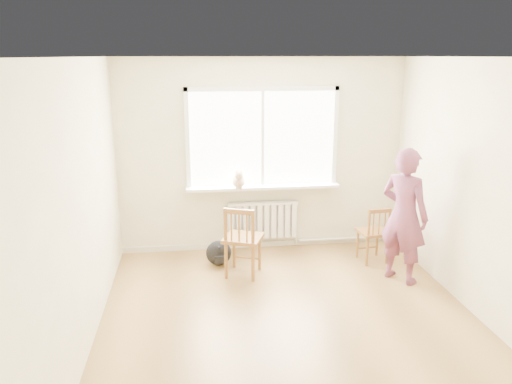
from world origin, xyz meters
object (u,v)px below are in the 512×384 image
object	(u,v)px
chair_right	(375,234)
cat	(238,180)
chair_left	(242,241)
person	(404,216)
backpack	(219,253)

from	to	relation	value
chair_right	cat	bearing A→B (deg)	-24.11
chair_left	person	world-z (taller)	person
person	cat	bearing A→B (deg)	22.29
chair_left	cat	size ratio (longest dim) A/B	2.19
chair_left	person	size ratio (longest dim) A/B	0.55
chair_left	chair_right	size ratio (longest dim) A/B	1.18
chair_left	chair_right	xyz separation A→B (m)	(1.81, 0.21, -0.07)
person	cat	distance (m)	2.23
cat	backpack	distance (m)	1.03
chair_right	person	world-z (taller)	person
chair_right	cat	world-z (taller)	cat
chair_left	person	xyz separation A→B (m)	(1.94, -0.36, 0.37)
person	cat	world-z (taller)	person
person	backpack	size ratio (longest dim) A/B	4.94
chair_right	person	xyz separation A→B (m)	(0.13, -0.57, 0.44)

